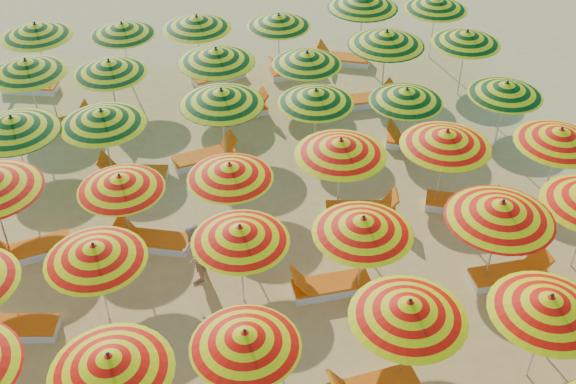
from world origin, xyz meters
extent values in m
plane|color=#DBBA61|center=(0.00, 0.00, 0.00)|extent=(120.00, 120.00, 0.00)
cone|color=#ED6900|center=(-3.69, -3.96, 1.96)|extent=(2.15, 2.15, 0.40)
sphere|color=black|center=(-3.69, -3.96, 2.19)|extent=(0.07, 0.07, 0.07)
cylinder|color=silver|center=(-1.45, -3.70, 0.98)|extent=(0.04, 0.04, 1.96)
cone|color=#ED6900|center=(-1.45, -3.70, 1.83)|extent=(2.60, 2.60, 0.37)
sphere|color=black|center=(-1.45, -3.70, 2.05)|extent=(0.07, 0.07, 0.07)
cylinder|color=silver|center=(1.46, -3.66, 1.07)|extent=(0.04, 0.04, 2.14)
cone|color=#ED6900|center=(1.46, -3.66, 2.00)|extent=(2.31, 2.31, 0.41)
sphere|color=black|center=(1.46, -3.66, 2.23)|extent=(0.07, 0.07, 0.07)
cylinder|color=silver|center=(3.95, -3.94, 1.06)|extent=(0.04, 0.04, 2.13)
cone|color=#ED6900|center=(3.95, -3.94, 1.99)|extent=(2.62, 2.62, 0.41)
sphere|color=black|center=(3.95, -3.94, 2.22)|extent=(0.07, 0.07, 0.07)
cylinder|color=silver|center=(-4.07, -1.12, 1.01)|extent=(0.04, 0.04, 2.02)
cone|color=#ED6900|center=(-4.07, -1.12, 1.89)|extent=(2.63, 2.63, 0.39)
sphere|color=black|center=(-4.07, -1.12, 2.11)|extent=(0.07, 0.07, 0.07)
cylinder|color=silver|center=(-1.23, -1.03, 1.01)|extent=(0.04, 0.04, 2.02)
cone|color=#ED6900|center=(-1.23, -1.03, 1.88)|extent=(2.43, 2.43, 0.38)
sphere|color=black|center=(-1.23, -1.03, 2.10)|extent=(0.07, 0.07, 0.07)
cylinder|color=silver|center=(1.24, -1.25, 1.04)|extent=(0.04, 0.04, 2.08)
cone|color=#ED6900|center=(1.24, -1.25, 1.94)|extent=(2.66, 2.66, 0.40)
sphere|color=black|center=(1.24, -1.25, 2.17)|extent=(0.07, 0.07, 0.07)
cylinder|color=silver|center=(4.06, -1.46, 1.13)|extent=(0.04, 0.04, 2.27)
cone|color=#ED6900|center=(4.06, -1.46, 2.12)|extent=(2.77, 2.77, 0.43)
sphere|color=black|center=(4.06, -1.46, 2.36)|extent=(0.08, 0.08, 0.08)
cylinder|color=silver|center=(-3.63, 1.17, 0.97)|extent=(0.04, 0.04, 1.94)
cone|color=#ED6900|center=(-3.63, 1.17, 1.81)|extent=(2.57, 2.57, 0.37)
sphere|color=black|center=(-3.63, 1.17, 2.03)|extent=(0.06, 0.06, 0.06)
cylinder|color=silver|center=(-1.21, 1.17, 0.98)|extent=(0.04, 0.04, 1.97)
cone|color=#ED6900|center=(-1.21, 1.17, 1.84)|extent=(2.03, 2.03, 0.37)
sphere|color=black|center=(-1.21, 1.17, 2.05)|extent=(0.07, 0.07, 0.07)
cylinder|color=silver|center=(1.39, 1.44, 1.08)|extent=(0.04, 0.04, 2.15)
cone|color=#ED6900|center=(1.39, 1.44, 2.01)|extent=(2.29, 2.29, 0.41)
sphere|color=black|center=(1.39, 1.44, 2.25)|extent=(0.07, 0.07, 0.07)
cylinder|color=silver|center=(3.90, 1.35, 1.09)|extent=(0.04, 0.04, 2.17)
cone|color=#ED6900|center=(3.90, 1.35, 2.03)|extent=(2.84, 2.84, 0.41)
sphere|color=black|center=(3.90, 1.35, 2.27)|extent=(0.07, 0.07, 0.07)
cylinder|color=silver|center=(6.62, 1.09, 1.05)|extent=(0.04, 0.04, 2.11)
cone|color=#ED6900|center=(6.62, 1.09, 1.97)|extent=(2.53, 2.53, 0.40)
sphere|color=black|center=(6.62, 1.09, 2.20)|extent=(0.07, 0.07, 0.07)
cylinder|color=silver|center=(-6.17, 3.60, 1.10)|extent=(0.04, 0.04, 2.21)
cone|color=#666E04|center=(-6.17, 3.60, 2.06)|extent=(2.76, 2.76, 0.42)
sphere|color=black|center=(-6.17, 3.60, 2.30)|extent=(0.07, 0.07, 0.07)
cylinder|color=silver|center=(-4.08, 3.69, 1.07)|extent=(0.04, 0.04, 2.13)
cone|color=#666E04|center=(-4.08, 3.69, 1.99)|extent=(2.43, 2.43, 0.41)
sphere|color=black|center=(-4.08, 3.69, 2.22)|extent=(0.07, 0.07, 0.07)
cylinder|color=silver|center=(-1.11, 4.09, 1.10)|extent=(0.04, 0.04, 2.19)
cone|color=#666E04|center=(-1.11, 4.09, 2.04)|extent=(2.26, 2.26, 0.42)
sphere|color=black|center=(-1.11, 4.09, 2.28)|extent=(0.07, 0.07, 0.07)
cylinder|color=silver|center=(1.32, 4.01, 1.00)|extent=(0.04, 0.04, 2.01)
cone|color=#666E04|center=(1.32, 4.01, 1.87)|extent=(2.61, 2.61, 0.38)
sphere|color=black|center=(1.32, 4.01, 2.09)|extent=(0.07, 0.07, 0.07)
cylinder|color=silver|center=(3.68, 3.76, 0.98)|extent=(0.04, 0.04, 1.96)
cone|color=#666E04|center=(3.68, 3.76, 1.83)|extent=(2.52, 2.52, 0.37)
sphere|color=black|center=(3.68, 3.76, 2.04)|extent=(0.07, 0.07, 0.07)
cylinder|color=silver|center=(6.36, 3.60, 0.99)|extent=(0.04, 0.04, 1.98)
cone|color=#666E04|center=(6.36, 3.60, 1.85)|extent=(2.61, 2.61, 0.38)
sphere|color=black|center=(6.36, 3.60, 2.07)|extent=(0.07, 0.07, 0.07)
cylinder|color=silver|center=(-6.20, 6.64, 1.08)|extent=(0.04, 0.04, 2.16)
cone|color=#666E04|center=(-6.20, 6.64, 2.01)|extent=(2.86, 2.86, 0.41)
sphere|color=black|center=(-6.20, 6.64, 2.25)|extent=(0.07, 0.07, 0.07)
cylinder|color=silver|center=(-3.99, 6.42, 1.03)|extent=(0.04, 0.04, 2.05)
cone|color=#666E04|center=(-3.99, 6.42, 1.91)|extent=(2.14, 2.14, 0.39)
sphere|color=black|center=(-3.99, 6.42, 2.14)|extent=(0.07, 0.07, 0.07)
cylinder|color=silver|center=(-1.05, 6.38, 1.09)|extent=(0.04, 0.04, 2.18)
cone|color=#666E04|center=(-1.05, 6.38, 2.04)|extent=(2.42, 2.42, 0.42)
sphere|color=black|center=(-1.05, 6.38, 2.27)|extent=(0.07, 0.07, 0.07)
cylinder|color=silver|center=(1.49, 6.15, 1.00)|extent=(0.04, 0.04, 1.99)
cone|color=#666E04|center=(1.49, 6.15, 1.86)|extent=(2.34, 2.34, 0.38)
sphere|color=black|center=(1.49, 6.15, 2.08)|extent=(0.07, 0.07, 0.07)
cylinder|color=silver|center=(3.89, 6.52, 1.12)|extent=(0.04, 0.04, 2.25)
cone|color=#666E04|center=(3.89, 6.52, 2.10)|extent=(2.98, 2.98, 0.43)
sphere|color=black|center=(3.89, 6.52, 2.35)|extent=(0.07, 0.07, 0.07)
cylinder|color=silver|center=(6.36, 6.54, 1.03)|extent=(0.04, 0.04, 2.06)
cone|color=#666E04|center=(6.36, 6.54, 1.92)|extent=(2.62, 2.62, 0.39)
sphere|color=black|center=(6.36, 6.54, 2.15)|extent=(0.07, 0.07, 0.07)
cylinder|color=silver|center=(-6.20, 8.98, 1.07)|extent=(0.04, 0.04, 2.14)
cone|color=#666E04|center=(-6.20, 8.98, 2.00)|extent=(2.42, 2.42, 0.41)
sphere|color=black|center=(-6.20, 8.98, 2.23)|extent=(0.07, 0.07, 0.07)
cylinder|color=silver|center=(-3.69, 8.94, 0.99)|extent=(0.04, 0.04, 1.99)
cone|color=#666E04|center=(-3.69, 8.94, 1.86)|extent=(2.25, 2.25, 0.38)
sphere|color=black|center=(-3.69, 8.94, 2.07)|extent=(0.07, 0.07, 0.07)
cylinder|color=silver|center=(-1.44, 8.78, 1.06)|extent=(0.04, 0.04, 2.11)
cone|color=#666E04|center=(-1.44, 8.78, 1.97)|extent=(2.75, 2.75, 0.40)
sphere|color=black|center=(-1.44, 8.78, 2.20)|extent=(0.07, 0.07, 0.07)
cylinder|color=silver|center=(1.09, 8.74, 1.00)|extent=(0.04, 0.04, 1.99)
cone|color=#666E04|center=(1.09, 8.74, 1.86)|extent=(2.43, 2.43, 0.38)
sphere|color=black|center=(1.09, 8.74, 2.08)|extent=(0.07, 0.07, 0.07)
cylinder|color=silver|center=(3.86, 9.15, 1.13)|extent=(0.04, 0.04, 2.26)
cone|color=#666E04|center=(3.86, 9.15, 2.11)|extent=(2.53, 2.53, 0.43)
cylinder|color=silver|center=(6.26, 9.03, 1.02)|extent=(0.04, 0.04, 2.05)
cone|color=#666E04|center=(6.26, 9.03, 1.91)|extent=(2.18, 2.18, 0.39)
cube|color=white|center=(-5.93, -1.19, 0.10)|extent=(1.77, 0.86, 0.20)
cube|color=orange|center=(-5.93, -1.19, 0.23)|extent=(1.77, 0.86, 0.06)
cube|color=white|center=(0.69, -1.09, 0.10)|extent=(1.73, 0.68, 0.20)
cube|color=orange|center=(0.69, -1.09, 0.23)|extent=(1.73, 0.68, 0.06)
cube|color=orange|center=(-0.01, -1.13, 0.45)|extent=(0.40, 0.60, 0.48)
cube|color=white|center=(4.61, -1.41, 0.10)|extent=(1.73, 0.67, 0.20)
cube|color=orange|center=(4.61, -1.41, 0.23)|extent=(1.73, 0.67, 0.06)
cube|color=orange|center=(5.31, -1.37, 0.45)|extent=(0.40, 0.60, 0.48)
cube|color=white|center=(-5.81, 1.18, 0.10)|extent=(1.79, 0.99, 0.20)
cube|color=orange|center=(-5.81, 1.18, 0.23)|extent=(1.79, 0.99, 0.06)
cube|color=white|center=(-3.08, 1.01, 0.10)|extent=(1.80, 1.08, 0.20)
cube|color=orange|center=(-3.08, 1.01, 0.23)|extent=(1.80, 1.08, 0.06)
cube|color=orange|center=(-3.75, 1.23, 0.45)|extent=(0.53, 0.67, 0.48)
cube|color=white|center=(1.94, 1.29, 0.10)|extent=(1.77, 0.86, 0.20)
cube|color=orange|center=(1.94, 1.29, 0.23)|extent=(1.77, 0.86, 0.06)
cube|color=orange|center=(2.63, 1.17, 0.45)|extent=(0.46, 0.63, 0.48)
cube|color=white|center=(4.45, 1.14, 0.10)|extent=(1.79, 1.17, 0.20)
cube|color=orange|center=(4.45, 1.14, 0.23)|extent=(1.79, 1.17, 0.06)
cube|color=orange|center=(5.10, 0.88, 0.45)|extent=(0.55, 0.67, 0.48)
cube|color=white|center=(-3.53, 3.75, 0.10)|extent=(1.78, 0.90, 0.20)
cube|color=orange|center=(-3.53, 3.75, 0.23)|extent=(1.78, 0.90, 0.06)
cube|color=orange|center=(-4.22, 3.88, 0.45)|extent=(0.47, 0.64, 0.48)
cube|color=white|center=(-1.66, 4.19, 0.10)|extent=(1.79, 0.95, 0.20)
cube|color=orange|center=(-1.66, 4.19, 0.23)|extent=(1.79, 0.95, 0.06)
cube|color=orange|center=(-0.98, 4.35, 0.45)|extent=(0.49, 0.65, 0.48)
cube|color=white|center=(4.23, 3.92, 0.10)|extent=(1.79, 1.20, 0.20)
cube|color=orange|center=(4.23, 3.92, 0.23)|extent=(1.79, 1.20, 0.06)
cube|color=orange|center=(3.59, 4.20, 0.45)|extent=(0.56, 0.68, 0.48)
cube|color=white|center=(-5.65, 6.46, 0.10)|extent=(1.79, 0.98, 0.20)
cube|color=orange|center=(-5.65, 6.46, 0.23)|extent=(1.79, 0.98, 0.06)
cube|color=orange|center=(-4.97, 6.64, 0.45)|extent=(0.50, 0.65, 0.48)
cube|color=white|center=(-4.54, 6.43, 0.10)|extent=(1.80, 1.12, 0.20)
cube|color=orange|center=(-4.54, 6.43, 0.23)|extent=(1.80, 1.12, 0.06)
cube|color=orange|center=(-3.88, 6.20, 0.45)|extent=(0.54, 0.67, 0.48)
cube|color=white|center=(-0.50, 6.43, 0.10)|extent=(1.77, 0.84, 0.20)
cube|color=orange|center=(-0.50, 6.43, 0.23)|extent=(1.77, 0.84, 0.06)
cube|color=orange|center=(0.19, 6.54, 0.45)|extent=(0.45, 0.63, 0.48)
cube|color=white|center=(2.04, 6.32, 0.10)|extent=(1.77, 0.84, 0.20)
cube|color=orange|center=(2.04, 6.32, 0.23)|extent=(1.77, 0.84, 0.06)
cube|color=orange|center=(1.35, 6.21, 0.45)|extent=(0.45, 0.63, 0.48)
cube|color=white|center=(3.34, 6.40, 0.10)|extent=(1.73, 0.67, 0.20)
cube|color=orange|center=(3.34, 6.40, 0.23)|extent=(1.73, 0.67, 0.06)
cube|color=orange|center=(4.04, 6.44, 0.45)|extent=(0.39, 0.60, 0.48)
cube|color=white|center=(-6.75, 8.93, 0.10)|extent=(1.79, 0.98, 0.20)
cube|color=orange|center=(-6.75, 8.93, 0.23)|extent=(1.79, 0.98, 0.06)
cube|color=orange|center=(-7.43, 9.10, 0.45)|extent=(0.50, 0.65, 0.48)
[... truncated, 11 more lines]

